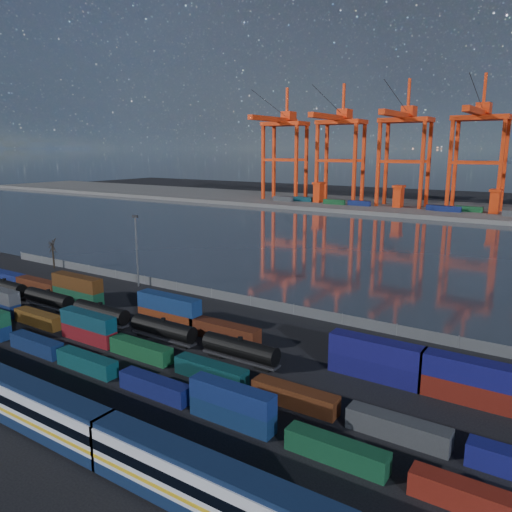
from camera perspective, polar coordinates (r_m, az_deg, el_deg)
The scene contains 14 objects.
ground at distance 81.40m, azimuth -11.89°, elevation -10.66°, with size 700.00×700.00×0.00m, color black.
harbor_water at distance 169.17m, azimuth 14.10°, elevation 1.16°, with size 700.00×700.00×0.00m, color #2A323D.
far_quay at distance 269.45m, azimuth 21.62°, elevation 4.87°, with size 700.00×70.00×2.00m, color #514F4C.
passenger_train at distance 64.34m, azimuth -24.64°, elevation -15.21°, with size 78.43×3.26×5.60m.
container_row_south at distance 92.21m, azimuth -26.41°, elevation -7.68°, with size 138.50×2.22×4.73m.
container_row_mid at distance 74.28m, azimuth -9.05°, elevation -11.48°, with size 141.16×2.31×4.92m.
container_row_north at distance 88.98m, azimuth -8.14°, elevation -6.93°, with size 143.12×2.67×5.68m.
tanker_string at distance 101.46m, azimuth -20.10°, elevation -5.35°, with size 90.36×2.76×3.95m.
waterfront_fence at distance 101.36m, azimuth -0.62°, elevation -5.18°, with size 160.12×0.12×2.20m.
bare_tree at distance 142.68m, azimuth -22.18°, elevation 0.29°, with size 2.16×2.20×8.20m.
yard_light_mast at distance 116.92m, azimuth -13.49°, elevation 1.02°, with size 1.60×0.40×16.60m.
gantry_cranes at distance 262.96m, azimuth 20.34°, elevation 13.35°, with size 200.13×48.24×65.33m.
quay_containers at distance 257.61m, azimuth 18.58°, elevation 5.31°, with size 172.58×10.99×2.60m.
straddle_carriers at distance 259.55m, azimuth 20.73°, elevation 6.21°, with size 140.00×7.00×11.10m.
Camera 1 is at (54.08, -52.23, 31.20)m, focal length 35.00 mm.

